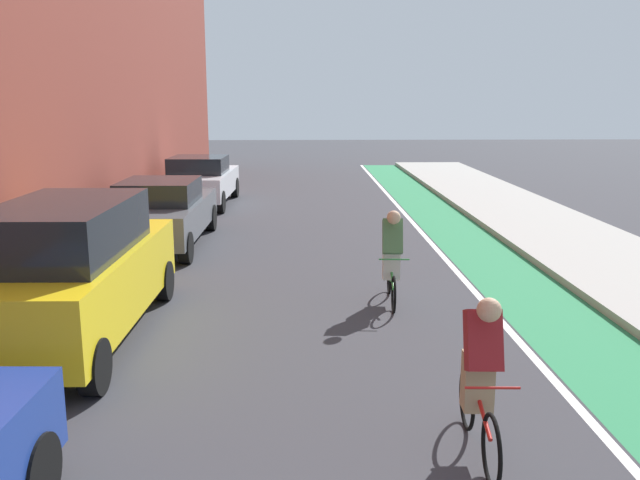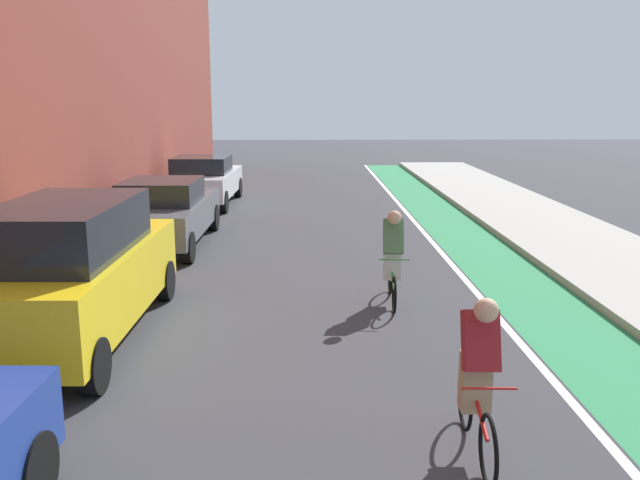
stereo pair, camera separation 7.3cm
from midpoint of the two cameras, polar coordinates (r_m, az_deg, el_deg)
The scene contains 9 objects.
ground_plane at distance 13.56m, azimuth -0.18°, elevation -2.29°, with size 81.21×81.21×0.00m, color #38383D.
bike_lane_paint at distance 15.99m, azimuth 12.95°, elevation -0.39°, with size 1.60×36.91×0.00m, color #2D8451.
lane_divider_stripe at distance 15.79m, azimuth 9.78°, elevation -0.40°, with size 0.12×36.91×0.00m, color white.
sidewalk_right at distance 16.72m, azimuth 20.91°, elevation -0.10°, with size 3.17×36.91×0.14m, color #A8A59E.
parked_suv_yellow_cab at distance 9.90m, azimuth -19.93°, elevation -2.33°, with size 1.93×4.80×1.98m.
parked_sedan_gray at distance 15.75m, azimuth -12.86°, elevation 2.34°, with size 1.95×4.64×1.53m.
parked_sedan_white at distance 21.59m, azimuth -9.72°, elevation 5.02°, with size 2.08×4.40×1.53m.
cyclist_mid at distance 6.59m, azimuth 13.49°, elevation -10.99°, with size 0.48×1.70×1.61m.
cyclist_trailing at distance 11.09m, azimuth 6.34°, elevation -1.13°, with size 0.48×1.65×1.58m.
Camera 2 is at (-0.20, 1.32, 3.35)m, focal length 37.96 mm.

